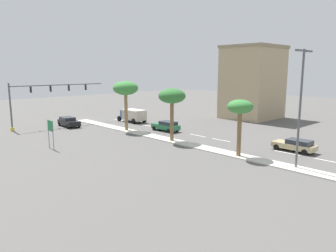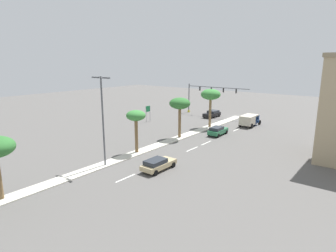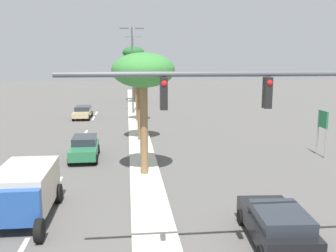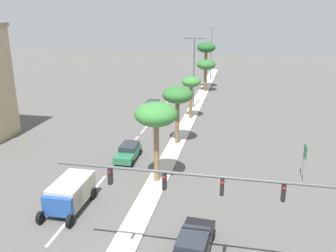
{
  "view_description": "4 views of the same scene",
  "coord_description": "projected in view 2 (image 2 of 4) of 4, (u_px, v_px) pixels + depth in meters",
  "views": [
    {
      "loc": [
        27.11,
        50.39,
        8.75
      ],
      "look_at": [
        2.22,
        24.21,
        2.39
      ],
      "focal_mm": 34.11,
      "sensor_mm": 36.0,
      "label": 1
    },
    {
      "loc": [
        -25.7,
        58.85,
        12.11
      ],
      "look_at": [
        -1.03,
        27.07,
        2.92
      ],
      "focal_mm": 30.34,
      "sensor_mm": 36.0,
      "label": 2
    },
    {
      "loc": [
        -0.96,
        -8.89,
        6.87
      ],
      "look_at": [
        2.05,
        19.4,
        1.79
      ],
      "focal_mm": 40.89,
      "sensor_mm": 36.0,
      "label": 3
    },
    {
      "loc": [
        6.75,
        -15.1,
        14.64
      ],
      "look_at": [
        -0.86,
        21.94,
        2.24
      ],
      "focal_mm": 38.84,
      "sensor_mm": 36.0,
      "label": 4
    }
  ],
  "objects": [
    {
      "name": "palm_tree_trailing",
      "position": [
        180.0,
        104.0,
        44.76
      ],
      "size": [
        3.33,
        3.33,
        6.43
      ],
      "color": "brown",
      "rests_on": "median_curb"
    },
    {
      "name": "ground_plane",
      "position": [
        155.0,
        147.0,
        41.19
      ],
      "size": [
        160.0,
        160.0,
        0.0
      ],
      "primitive_type": "plane",
      "color": "#565451"
    },
    {
      "name": "lane_stripe_leading",
      "position": [
        152.0,
        167.0,
        33.33
      ],
      "size": [
        0.2,
        2.8,
        0.01
      ],
      "primitive_type": "cube",
      "color": "silver",
      "rests_on": "ground"
    },
    {
      "name": "sedan_green_far",
      "position": [
        218.0,
        131.0,
        47.49
      ],
      "size": [
        2.0,
        4.38,
        1.48
      ],
      "color": "#287047",
      "rests_on": "ground"
    },
    {
      "name": "traffic_signal_gantry",
      "position": [
        204.0,
        95.0,
        65.76
      ],
      "size": [
        15.39,
        0.53,
        6.92
      ],
      "color": "#515459",
      "rests_on": "ground"
    },
    {
      "name": "box_truck",
      "position": [
        250.0,
        120.0,
        54.19
      ],
      "size": [
        2.54,
        5.22,
        2.14
      ],
      "color": "#234C99",
      "rests_on": "ground"
    },
    {
      "name": "lane_stripe_mid",
      "position": [
        206.0,
        143.0,
        43.09
      ],
      "size": [
        0.2,
        2.8,
        0.01
      ],
      "primitive_type": "cube",
      "color": "silver",
      "rests_on": "ground"
    },
    {
      "name": "lane_stripe_trailing",
      "position": [
        126.0,
        178.0,
        30.1
      ],
      "size": [
        0.2,
        2.8,
        0.01
      ],
      "primitive_type": "cube",
      "color": "silver",
      "rests_on": "ground"
    },
    {
      "name": "palm_tree_far",
      "position": [
        211.0,
        95.0,
        51.98
      ],
      "size": [
        3.61,
        3.61,
        7.06
      ],
      "color": "olive",
      "rests_on": "median_curb"
    },
    {
      "name": "sedan_black_rear",
      "position": [
        212.0,
        114.0,
        62.8
      ],
      "size": [
        2.34,
        4.56,
        1.46
      ],
      "color": "black",
      "rests_on": "ground"
    },
    {
      "name": "lane_stripe_inboard",
      "position": [
        253.0,
        123.0,
        57.37
      ],
      "size": [
        0.2,
        2.8,
        0.01
      ],
      "primitive_type": "cube",
      "color": "silver",
      "rests_on": "ground"
    },
    {
      "name": "lane_stripe_rear",
      "position": [
        237.0,
        130.0,
        51.41
      ],
      "size": [
        0.2,
        2.8,
        0.01
      ],
      "primitive_type": "cube",
      "color": "silver",
      "rests_on": "ground"
    },
    {
      "name": "median_curb",
      "position": [
        112.0,
        162.0,
        34.84
      ],
      "size": [
        1.8,
        74.07,
        0.12
      ],
      "primitive_type": "cube",
      "color": "beige",
      "rests_on": "ground"
    },
    {
      "name": "directional_road_sign",
      "position": [
        148.0,
        111.0,
        57.96
      ],
      "size": [
        0.1,
        1.3,
        3.24
      ],
      "color": "gray",
      "rests_on": "ground"
    },
    {
      "name": "sedan_tan_mid",
      "position": [
        158.0,
        164.0,
        32.21
      ],
      "size": [
        2.0,
        4.51,
        1.36
      ],
      "color": "tan",
      "rests_on": "ground"
    },
    {
      "name": "street_lamp_far",
      "position": [
        103.0,
        115.0,
        32.34
      ],
      "size": [
        2.9,
        0.24,
        10.38
      ],
      "color": "#515459",
      "rests_on": "median_curb"
    },
    {
      "name": "palm_tree_center",
      "position": [
        136.0,
        117.0,
        37.37
      ],
      "size": [
        2.57,
        2.57,
        5.74
      ],
      "color": "brown",
      "rests_on": "median_curb"
    },
    {
      "name": "lane_stripe_far",
      "position": [
        192.0,
        149.0,
        40.08
      ],
      "size": [
        0.2,
        2.8,
        0.01
      ],
      "primitive_type": "cube",
      "color": "silver",
      "rests_on": "ground"
    }
  ]
}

